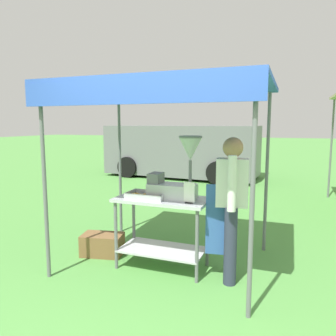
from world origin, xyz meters
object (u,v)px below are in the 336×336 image
object	(u,v)px
donut_cart	(162,218)
van_grey	(181,150)
vendor	(231,202)
stall_canopy	(165,93)
donut_fryer	(177,175)
donut_tray	(147,196)
supply_crate	(102,244)
menu_sign	(189,194)

from	to	relation	value
donut_cart	van_grey	bearing A→B (deg)	106.66
donut_cart	vendor	xyz separation A→B (m)	(0.83, -0.04, 0.29)
stall_canopy	vendor	distance (m)	1.47
donut_fryer	donut_tray	bearing A→B (deg)	-169.21
donut_fryer	supply_crate	size ratio (longest dim) A/B	1.26
donut_fryer	van_grey	xyz separation A→B (m)	(-2.21, 6.75, -0.28)
donut_cart	vendor	size ratio (longest dim) A/B	0.69
donut_fryer	vendor	xyz separation A→B (m)	(0.64, -0.04, -0.25)
donut_fryer	van_grey	bearing A→B (deg)	108.15
menu_sign	van_grey	distance (m)	7.30
donut_fryer	supply_crate	bearing A→B (deg)	176.65
donut_fryer	menu_sign	xyz separation A→B (m)	(0.19, -0.14, -0.19)
donut_cart	donut_tray	distance (m)	0.33
menu_sign	vendor	bearing A→B (deg)	12.92
stall_canopy	supply_crate	distance (m)	2.16
stall_canopy	donut_cart	bearing A→B (deg)	-90.00
donut_fryer	vendor	distance (m)	0.69
stall_canopy	van_grey	size ratio (longest dim) A/B	0.49
vendor	van_grey	bearing A→B (deg)	112.78
donut_cart	donut_fryer	size ratio (longest dim) A/B	1.49
stall_canopy	supply_crate	bearing A→B (deg)	-177.76
donut_fryer	supply_crate	distance (m)	1.49
donut_cart	supply_crate	size ratio (longest dim) A/B	1.87
stall_canopy	menu_sign	bearing A→B (deg)	-32.31
stall_canopy	donut_cart	world-z (taller)	stall_canopy
donut_cart	menu_sign	bearing A→B (deg)	-20.39
donut_cart	donut_tray	bearing A→B (deg)	-158.04
supply_crate	stall_canopy	bearing A→B (deg)	2.24
donut_cart	donut_tray	size ratio (longest dim) A/B	2.35
stall_canopy	donut_tray	world-z (taller)	stall_canopy
donut_fryer	vendor	size ratio (longest dim) A/B	0.46
donut_cart	vendor	bearing A→B (deg)	-2.69
donut_fryer	van_grey	distance (m)	7.11
stall_canopy	donut_fryer	size ratio (longest dim) A/B	3.28
stall_canopy	donut_fryer	world-z (taller)	stall_canopy
donut_tray	van_grey	xyz separation A→B (m)	(-1.85, 6.82, -0.01)
stall_canopy	vendor	world-z (taller)	stall_canopy
donut_fryer	donut_cart	bearing A→B (deg)	-179.68
donut_cart	menu_sign	size ratio (longest dim) A/B	4.57
vendor	supply_crate	world-z (taller)	vendor
donut_cart	donut_fryer	bearing A→B (deg)	0.32
supply_crate	van_grey	xyz separation A→B (m)	(-1.13, 6.69, 0.74)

